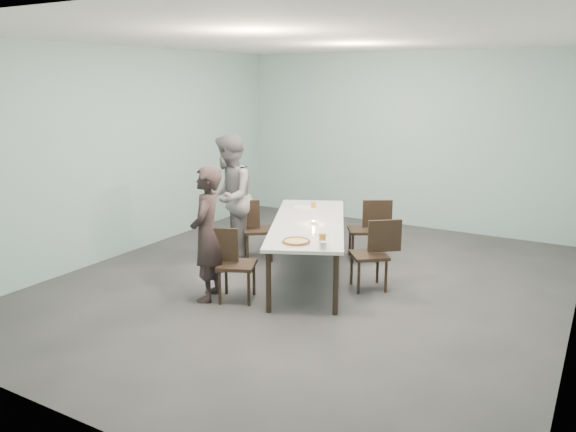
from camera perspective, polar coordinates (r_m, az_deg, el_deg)
The scene contains 16 objects.
ground at distance 7.22m, azimuth 2.13°, elevation -6.86°, with size 7.00×7.00×0.00m, color #333335.
room_shell at distance 6.78m, azimuth 2.29°, elevation 9.39°, with size 6.02×7.02×3.01m.
table at distance 7.27m, azimuth 2.08°, elevation -0.97°, with size 1.91×2.74×0.75m.
chair_near_left at distance 6.58m, azimuth -5.93°, elevation -4.36°, with size 0.65×0.55×0.87m.
chair_far_left at distance 8.04m, azimuth -3.60°, elevation -0.96°, with size 0.63×0.59×0.87m.
chair_near_right at distance 6.99m, azimuth 8.88°, elevation -3.37°, with size 0.62×0.59×0.87m.
chair_far_right at distance 8.11m, azimuth 8.26°, elevation -0.95°, with size 0.64×0.57×0.87m.
diner_near at distance 6.56m, azimuth -8.22°, elevation -1.83°, with size 0.58×0.38×1.58m, color black.
diner_far at distance 8.01m, azimuth -5.99°, elevation 1.87°, with size 0.87×0.68×1.80m, color slate.
pizza at distance 6.28m, azimuth 0.83°, elevation -2.62°, with size 0.34×0.34×0.04m.
side_plate at distance 6.67m, azimuth 3.43°, elevation -1.79°, with size 0.18×0.18×0.01m, color white.
beer_glass at distance 6.15m, azimuth 3.51°, elevation -2.46°, with size 0.08×0.08×0.15m, color #C57E2B.
water_tumbler at distance 6.05m, azimuth 3.57°, elevation -3.03°, with size 0.08×0.08×0.09m, color silver.
tealight at distance 7.10m, azimuth 2.62°, elevation -0.69°, with size 0.06×0.06×0.05m.
amber_tumbler at distance 8.00m, azimuth 2.59°, elevation 1.10°, with size 0.07×0.07×0.08m, color #C57E2B.
menu at distance 8.04m, azimuth 1.67°, elevation 0.90°, with size 0.30×0.22×0.01m, color silver.
Camera 1 is at (3.15, -5.98, 2.53)m, focal length 35.00 mm.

